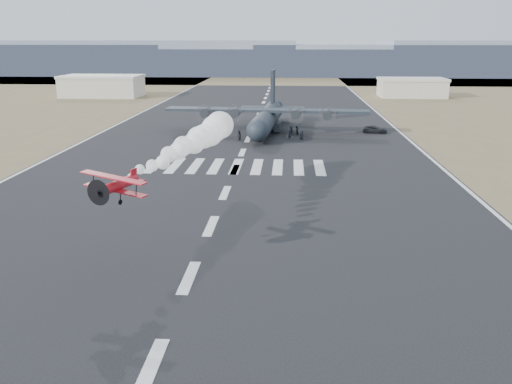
# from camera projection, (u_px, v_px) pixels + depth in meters

# --- Properties ---
(ground) EXTENTS (500.00, 500.00, 0.00)m
(ground) POSITION_uv_depth(u_px,v_px,m) (151.00, 368.00, 30.43)
(ground) COLOR black
(ground) RESTS_ON ground
(scrub_far) EXTENTS (500.00, 80.00, 0.00)m
(scrub_far) POSITION_uv_depth(u_px,v_px,m) (274.00, 78.00, 251.27)
(scrub_far) COLOR brown
(scrub_far) RESTS_ON ground
(runway_markings) EXTENTS (60.00, 260.00, 0.01)m
(runway_markings) POSITION_uv_depth(u_px,v_px,m) (242.00, 152.00, 88.04)
(runway_markings) COLOR silver
(runway_markings) RESTS_ON ground
(ridge_seg_b) EXTENTS (150.00, 50.00, 15.00)m
(ridge_seg_b) POSITION_uv_depth(u_px,v_px,m) (30.00, 59.00, 285.75)
(ridge_seg_b) COLOR slate
(ridge_seg_b) RESTS_ON ground
(ridge_seg_c) EXTENTS (150.00, 50.00, 17.00)m
(ridge_seg_c) POSITION_uv_depth(u_px,v_px,m) (151.00, 57.00, 281.62)
(ridge_seg_c) COLOR slate
(ridge_seg_c) RESTS_ON ground
(ridge_seg_d) EXTENTS (150.00, 50.00, 13.00)m
(ridge_seg_d) POSITION_uv_depth(u_px,v_px,m) (276.00, 61.00, 278.30)
(ridge_seg_d) COLOR slate
(ridge_seg_d) RESTS_ON ground
(ridge_seg_e) EXTENTS (150.00, 50.00, 15.00)m
(ridge_seg_e) POSITION_uv_depth(u_px,v_px,m) (404.00, 60.00, 274.16)
(ridge_seg_e) COLOR slate
(ridge_seg_e) RESTS_ON ground
(hangar_left) EXTENTS (24.50, 14.50, 6.70)m
(hangar_left) POSITION_uv_depth(u_px,v_px,m) (102.00, 86.00, 171.81)
(hangar_left) COLOR #B2AE9E
(hangar_left) RESTS_ON ground
(hangar_right) EXTENTS (20.50, 12.50, 5.90)m
(hangar_right) POSITION_uv_depth(u_px,v_px,m) (412.00, 87.00, 170.90)
(hangar_right) COLOR #B2AE9E
(hangar_right) RESTS_ON ground
(aerobatic_biplane) EXTENTS (5.60, 5.08, 2.32)m
(aerobatic_biplane) POSITION_uv_depth(u_px,v_px,m) (117.00, 185.00, 41.71)
(aerobatic_biplane) COLOR red
(smoke_trail) EXTENTS (6.13, 27.48, 3.49)m
(smoke_trail) POSITION_uv_depth(u_px,v_px,m) (207.00, 134.00, 63.06)
(smoke_trail) COLOR white
(transport_aircraft) EXTENTS (39.65, 32.62, 11.44)m
(transport_aircraft) POSITION_uv_depth(u_px,v_px,m) (267.00, 117.00, 107.33)
(transport_aircraft) COLOR #1D242C
(transport_aircraft) RESTS_ON ground
(support_vehicle) EXTENTS (5.12, 3.03, 1.33)m
(support_vehicle) POSITION_uv_depth(u_px,v_px,m) (375.00, 129.00, 106.22)
(support_vehicle) COLOR black
(support_vehicle) RESTS_ON ground
(crew_a) EXTENTS (0.57, 0.47, 1.56)m
(crew_a) POSITION_uv_depth(u_px,v_px,m) (258.00, 135.00, 99.55)
(crew_a) COLOR black
(crew_a) RESTS_ON ground
(crew_b) EXTENTS (1.01, 1.05, 1.86)m
(crew_b) POSITION_uv_depth(u_px,v_px,m) (239.00, 136.00, 97.82)
(crew_b) COLOR black
(crew_b) RESTS_ON ground
(crew_c) EXTENTS (1.09, 1.27, 1.80)m
(crew_c) POSITION_uv_depth(u_px,v_px,m) (291.00, 131.00, 102.95)
(crew_c) COLOR black
(crew_c) RESTS_ON ground
(crew_d) EXTENTS (0.74, 1.17, 1.86)m
(crew_d) POSITION_uv_depth(u_px,v_px,m) (215.00, 135.00, 98.55)
(crew_d) COLOR black
(crew_d) RESTS_ON ground
(crew_e) EXTENTS (0.96, 0.88, 1.67)m
(crew_e) POSITION_uv_depth(u_px,v_px,m) (302.00, 135.00, 99.21)
(crew_e) COLOR black
(crew_e) RESTS_ON ground
(crew_f) EXTENTS (1.65, 1.06, 1.70)m
(crew_f) POSITION_uv_depth(u_px,v_px,m) (213.00, 136.00, 98.41)
(crew_f) COLOR black
(crew_f) RESTS_ON ground
(crew_g) EXTENTS (0.79, 0.76, 1.69)m
(crew_g) POSITION_uv_depth(u_px,v_px,m) (289.00, 135.00, 99.27)
(crew_g) COLOR black
(crew_g) RESTS_ON ground
(crew_h) EXTENTS (0.84, 0.96, 1.68)m
(crew_h) POSITION_uv_depth(u_px,v_px,m) (297.00, 130.00, 104.06)
(crew_h) COLOR black
(crew_h) RESTS_ON ground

